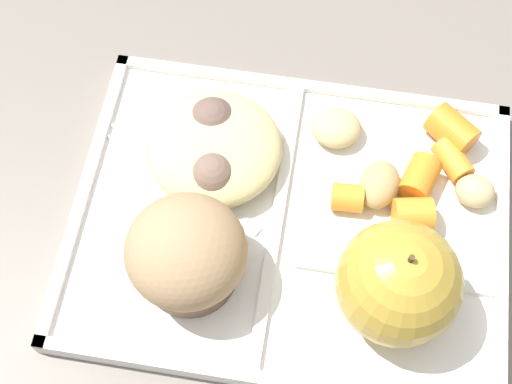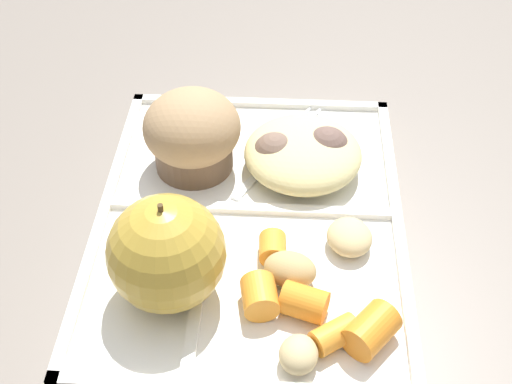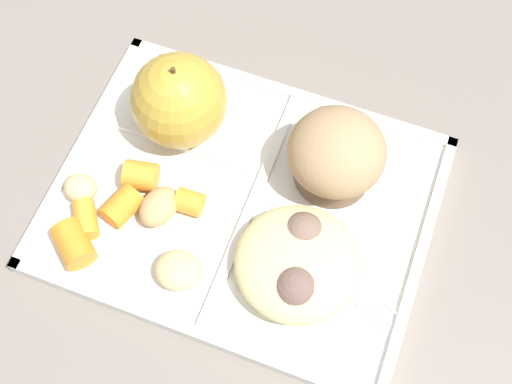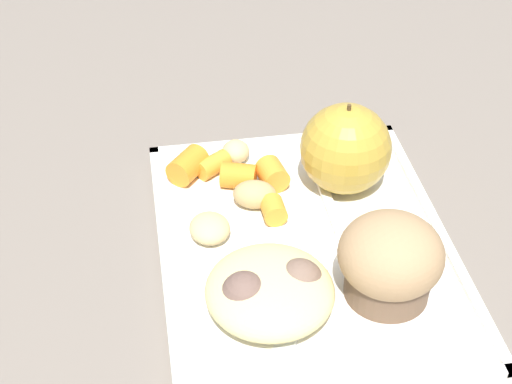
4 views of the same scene
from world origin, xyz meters
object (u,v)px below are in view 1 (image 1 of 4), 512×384
Objects in this scene: lunch_tray at (289,223)px; plastic_fork at (169,167)px; green_apple at (398,283)px; bran_muffin at (187,255)px.

lunch_tray is 2.36× the size of plastic_fork.
lunch_tray reaches higher than plastic_fork.
lunch_tray is at bearing -34.04° from green_apple.
green_apple is 0.19m from plastic_fork.
plastic_fork is at bearing -67.78° from bran_muffin.
bran_muffin is (0.06, 0.05, 0.04)m from lunch_tray.
green_apple is 0.14m from bran_muffin.
green_apple is (-0.08, 0.05, 0.05)m from lunch_tray.
bran_muffin reaches higher than lunch_tray.
lunch_tray is 3.86× the size of bran_muffin.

